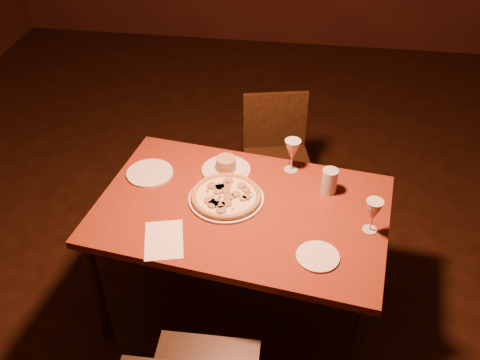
# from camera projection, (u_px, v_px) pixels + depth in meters

# --- Properties ---
(floor) EXTENTS (7.00, 7.00, 0.00)m
(floor) POSITION_uv_depth(u_px,v_px,m) (282.00, 325.00, 2.74)
(floor) COLOR black
(floor) RESTS_ON ground
(dining_table) EXTENTS (1.39, 1.00, 0.69)m
(dining_table) POSITION_uv_depth(u_px,v_px,m) (242.00, 217.00, 2.44)
(dining_table) COLOR maroon
(dining_table) RESTS_ON floor
(chair_far) EXTENTS (0.46, 0.46, 0.78)m
(chair_far) POSITION_uv_depth(u_px,v_px,m) (277.00, 153.00, 3.17)
(chair_far) COLOR black
(chair_far) RESTS_ON floor
(pizza_plate) EXTENTS (0.34, 0.34, 0.04)m
(pizza_plate) POSITION_uv_depth(u_px,v_px,m) (226.00, 196.00, 2.43)
(pizza_plate) COLOR white
(pizza_plate) RESTS_ON dining_table
(ramekin_saucer) EXTENTS (0.24, 0.24, 0.08)m
(ramekin_saucer) POSITION_uv_depth(u_px,v_px,m) (226.00, 167.00, 2.60)
(ramekin_saucer) COLOR white
(ramekin_saucer) RESTS_ON dining_table
(wine_glass_far) EXTENTS (0.08, 0.08, 0.17)m
(wine_glass_far) POSITION_uv_depth(u_px,v_px,m) (292.00, 156.00, 2.57)
(wine_glass_far) COLOR #C77153
(wine_glass_far) RESTS_ON dining_table
(wine_glass_right) EXTENTS (0.07, 0.07, 0.16)m
(wine_glass_right) POSITION_uv_depth(u_px,v_px,m) (372.00, 216.00, 2.24)
(wine_glass_right) COLOR #C77153
(wine_glass_right) RESTS_ON dining_table
(water_tumbler) EXTENTS (0.07, 0.07, 0.12)m
(water_tumbler) POSITION_uv_depth(u_px,v_px,m) (329.00, 181.00, 2.45)
(water_tumbler) COLOR #ABB4BB
(water_tumbler) RESTS_ON dining_table
(side_plate_left) EXTENTS (0.22, 0.22, 0.01)m
(side_plate_left) POSITION_uv_depth(u_px,v_px,m) (150.00, 173.00, 2.59)
(side_plate_left) COLOR white
(side_plate_left) RESTS_ON dining_table
(side_plate_near) EXTENTS (0.18, 0.18, 0.01)m
(side_plate_near) POSITION_uv_depth(u_px,v_px,m) (318.00, 256.00, 2.16)
(side_plate_near) COLOR white
(side_plate_near) RESTS_ON dining_table
(menu_card) EXTENTS (0.21, 0.26, 0.00)m
(menu_card) POSITION_uv_depth(u_px,v_px,m) (164.00, 240.00, 2.24)
(menu_card) COLOR white
(menu_card) RESTS_ON dining_table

